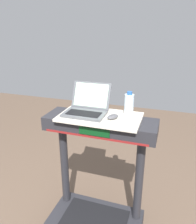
# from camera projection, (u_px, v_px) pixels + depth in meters

# --- Properties ---
(desk_board) EXTENTS (0.64, 0.37, 0.02)m
(desk_board) POSITION_uv_depth(u_px,v_px,m) (100.00, 117.00, 1.75)
(desk_board) COLOR beige
(desk_board) RESTS_ON treadmill_base
(laptop) EXTENTS (0.33, 0.32, 0.22)m
(laptop) POSITION_uv_depth(u_px,v_px,m) (87.00, 107.00, 1.79)
(laptop) COLOR #515459
(laptop) RESTS_ON desk_board
(computer_mouse) EXTENTS (0.10, 0.12, 0.03)m
(computer_mouse) POSITION_uv_depth(u_px,v_px,m) (113.00, 117.00, 1.68)
(computer_mouse) COLOR #4C4C51
(computer_mouse) RESTS_ON desk_board
(water_bottle) EXTENTS (0.07, 0.07, 0.19)m
(water_bottle) POSITION_uv_depth(u_px,v_px,m) (129.00, 104.00, 1.73)
(water_bottle) COLOR silver
(water_bottle) RESTS_ON desk_board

